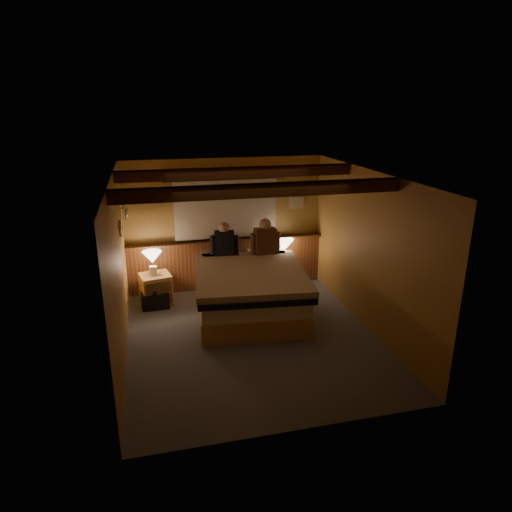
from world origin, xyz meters
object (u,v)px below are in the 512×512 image
object	(u,v)px
lamp_left	(152,259)
person_left	(224,241)
nightstand_left	(156,289)
bed	(249,289)
duffel_bag	(155,300)
nightstand_right	(284,275)
person_right	(265,239)
lamp_right	(284,246)

from	to	relation	value
lamp_left	person_left	size ratio (longest dim) A/B	0.69
nightstand_left	person_left	size ratio (longest dim) A/B	0.93
person_left	nightstand_left	bearing A→B (deg)	-161.41
bed	duffel_bag	size ratio (longest dim) A/B	5.18
person_left	nightstand_right	bearing A→B (deg)	15.51
person_left	person_right	distance (m)	0.72
nightstand_right	person_right	size ratio (longest dim) A/B	0.77
bed	person_right	distance (m)	1.04
person_left	person_right	size ratio (longest dim) A/B	0.92
lamp_left	lamp_right	size ratio (longest dim) A/B	0.94
bed	lamp_right	distance (m)	1.32
lamp_left	duffel_bag	bearing A→B (deg)	-92.36
lamp_right	duffel_bag	distance (m)	2.51
lamp_left	duffel_bag	size ratio (longest dim) A/B	0.91
bed	nightstand_right	xyz separation A→B (m)	(0.87, 0.91, -0.16)
lamp_left	bed	bearing A→B (deg)	-23.25
bed	nightstand_left	xyz separation A→B (m)	(-1.49, 0.67, -0.13)
nightstand_right	person_right	xyz separation A→B (m)	(-0.42, -0.21, 0.78)
lamp_left	nightstand_right	bearing A→B (deg)	6.18
lamp_left	person_right	world-z (taller)	person_right
person_left	person_right	bearing A→B (deg)	1.35
lamp_right	person_left	xyz separation A→B (m)	(-1.13, -0.08, 0.20)
nightstand_left	duffel_bag	distance (m)	0.20
bed	lamp_right	bearing A→B (deg)	52.39
nightstand_right	bed	bearing A→B (deg)	-121.76
bed	nightstand_left	bearing A→B (deg)	161.85
nightstand_right	lamp_right	bearing A→B (deg)	167.95
duffel_bag	person_left	bearing A→B (deg)	11.60
lamp_left	person_right	distance (m)	1.98
nightstand_right	person_left	world-z (taller)	person_left
nightstand_left	nightstand_right	xyz separation A→B (m)	(2.36, 0.24, -0.03)
bed	nightstand_right	distance (m)	1.27
nightstand_left	lamp_left	world-z (taller)	lamp_left
person_right	lamp_right	bearing A→B (deg)	25.73
nightstand_left	lamp_right	bearing A→B (deg)	-5.81
person_left	duffel_bag	size ratio (longest dim) A/B	1.32
duffel_bag	nightstand_right	bearing A→B (deg)	7.18
bed	lamp_left	xyz separation A→B (m)	(-1.52, 0.65, 0.44)
nightstand_left	nightstand_right	distance (m)	2.37
lamp_right	duffel_bag	bearing A→B (deg)	-170.79
nightstand_right	lamp_left	size ratio (longest dim) A/B	1.21
bed	duffel_bag	xyz separation A→B (m)	(-1.52, 0.52, -0.25)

